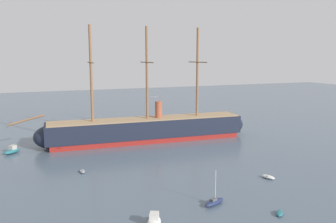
{
  "coord_description": "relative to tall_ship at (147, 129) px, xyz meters",
  "views": [
    {
      "loc": [
        -22.76,
        -23.97,
        20.64
      ],
      "look_at": [
        4.63,
        41.83,
        9.48
      ],
      "focal_mm": 37.0,
      "sensor_mm": 36.0,
      "label": 1
    }
  ],
  "objects": [
    {
      "name": "tall_ship",
      "position": [
        0.0,
        0.0,
        0.0
      ],
      "size": [
        58.24,
        13.36,
        28.0
      ],
      "color": "maroon",
      "rests_on": "ground"
    },
    {
      "name": "dinghy_mid_right",
      "position": [
        10.26,
        -33.63,
        -2.75
      ],
      "size": [
        1.79,
        2.7,
        0.59
      ],
      "color": "silver",
      "rests_on": "ground"
    },
    {
      "name": "motorboat_foreground_left",
      "position": [
        -13.88,
        -42.15,
        -2.46
      ],
      "size": [
        3.34,
        4.34,
        1.69
      ],
      "color": "silver",
      "rests_on": "ground"
    },
    {
      "name": "motorboat_far_left",
      "position": [
        -30.94,
        0.66,
        -2.43
      ],
      "size": [
        4.18,
        4.21,
        1.76
      ],
      "color": "#236670",
      "rests_on": "ground"
    },
    {
      "name": "sailboat_near_centre",
      "position": [
        -3.77,
        -39.41,
        -2.63
      ],
      "size": [
        4.0,
        2.46,
        5.01
      ],
      "color": "#1E284C",
      "rests_on": "ground"
    },
    {
      "name": "dinghy_alongside_bow",
      "position": [
        -18.84,
        -18.14,
        -2.81
      ],
      "size": [
        0.9,
        2.02,
        0.48
      ],
      "color": "gray",
      "rests_on": "ground"
    },
    {
      "name": "seagull_in_flight",
      "position": [
        -7.93,
        -26.74,
        11.19
      ],
      "size": [
        1.12,
        0.55,
        0.13
      ],
      "color": "silver"
    },
    {
      "name": "dinghy_foreground_right",
      "position": [
        2.64,
        -45.51,
        -2.81
      ],
      "size": [
        2.04,
        2.05,
        0.48
      ],
      "color": "#236670",
      "rests_on": "ground"
    }
  ]
}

